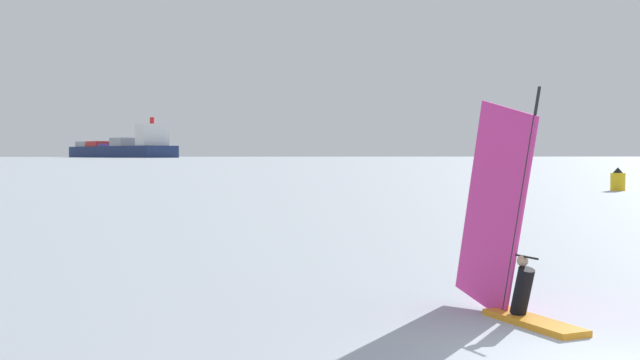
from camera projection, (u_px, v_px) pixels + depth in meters
windsurfer at (509, 250)px, 15.07m from camera, size 2.29×3.44×4.61m
cargo_ship at (122, 149)px, 728.55m from camera, size 145.68×130.98×36.33m
distant_headland at (218, 142)px, 1195.28m from camera, size 1190.29×603.01×45.56m
channel_buoy at (618, 180)px, 67.33m from camera, size 1.26×1.26×2.09m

